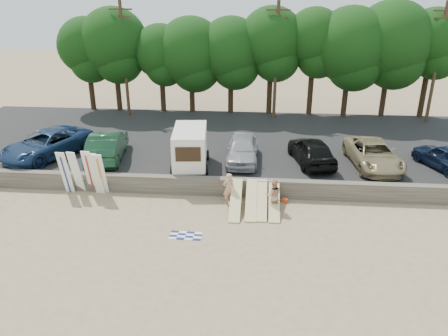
{
  "coord_description": "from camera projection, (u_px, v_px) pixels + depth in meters",
  "views": [
    {
      "loc": [
        0.98,
        -18.54,
        10.64
      ],
      "look_at": [
        -0.91,
        3.0,
        1.6
      ],
      "focal_mm": 35.0,
      "sensor_mm": 36.0,
      "label": 1
    }
  ],
  "objects": [
    {
      "name": "box_trailer",
      "position": [
        190.0,
        146.0,
        25.38
      ],
      "size": [
        2.41,
        3.87,
        2.35
      ],
      "rotation": [
        0.0,
        0.0,
        0.1
      ],
      "color": "white",
      "rests_on": "parking_lot"
    },
    {
      "name": "cooler",
      "position": [
        253.0,
        198.0,
        23.27
      ],
      "size": [
        0.43,
        0.37,
        0.32
      ],
      "primitive_type": "cube",
      "rotation": [
        0.0,
        0.0,
        0.2
      ],
      "color": "#227E3E",
      "rests_on": "ground"
    },
    {
      "name": "parking_lot",
      "position": [
        246.0,
        144.0,
        30.74
      ],
      "size": [
        44.0,
        14.5,
        0.7
      ],
      "primitive_type": "cube",
      "color": "#282828",
      "rests_on": "ground"
    },
    {
      "name": "surfboard_upright_2",
      "position": [
        90.0,
        172.0,
        23.78
      ],
      "size": [
        0.53,
        0.6,
        2.56
      ],
      "primitive_type": "cube",
      "rotation": [
        0.2,
        0.0,
        -0.06
      ],
      "color": "white",
      "rests_on": "ground"
    },
    {
      "name": "car_3",
      "position": [
        311.0,
        150.0,
        26.19
      ],
      "size": [
        2.9,
        5.06,
        1.62
      ],
      "primitive_type": "imported",
      "rotation": [
        0.0,
        0.0,
        3.36
      ],
      "color": "black",
      "rests_on": "parking_lot"
    },
    {
      "name": "surfboard_upright_3",
      "position": [
        96.0,
        174.0,
        23.53
      ],
      "size": [
        0.54,
        0.64,
        2.55
      ],
      "primitive_type": "cube",
      "rotation": [
        0.21,
        0.0,
        -0.06
      ],
      "color": "white",
      "rests_on": "ground"
    },
    {
      "name": "surfboard_upright_0",
      "position": [
        65.0,
        173.0,
        23.67
      ],
      "size": [
        0.53,
        0.65,
        2.55
      ],
      "primitive_type": "cube",
      "rotation": [
        0.22,
        0.0,
        -0.06
      ],
      "color": "white",
      "rests_on": "ground"
    },
    {
      "name": "surfboard_upright_1",
      "position": [
        76.0,
        172.0,
        23.77
      ],
      "size": [
        0.61,
        0.76,
        2.54
      ],
      "primitive_type": "cube",
      "rotation": [
        0.24,
        0.0,
        -0.17
      ],
      "color": "white",
      "rests_on": "ground"
    },
    {
      "name": "car_4",
      "position": [
        373.0,
        154.0,
        25.78
      ],
      "size": [
        2.98,
        5.57,
        1.49
      ],
      "primitive_type": "imported",
      "rotation": [
        0.0,
        0.0,
        0.1
      ],
      "color": "#92825D",
      "rests_on": "parking_lot"
    },
    {
      "name": "ground",
      "position": [
        237.0,
        223.0,
        21.22
      ],
      "size": [
        120.0,
        120.0,
        0.0
      ],
      "primitive_type": "plane",
      "color": "tan",
      "rests_on": "ground"
    },
    {
      "name": "car_0",
      "position": [
        47.0,
        144.0,
        27.18
      ],
      "size": [
        5.0,
        6.61,
        1.67
      ],
      "primitive_type": "imported",
      "rotation": [
        0.0,
        0.0,
        -0.43
      ],
      "color": "navy",
      "rests_on": "parking_lot"
    },
    {
      "name": "beachgoer_b",
      "position": [
        273.0,
        195.0,
        22.08
      ],
      "size": [
        0.9,
        0.74,
        1.71
      ],
      "primitive_type": "imported",
      "rotation": [
        0.0,
        0.0,
        3.26
      ],
      "color": "tan",
      "rests_on": "ground"
    },
    {
      "name": "surfboard_low_0",
      "position": [
        236.0,
        200.0,
        22.21
      ],
      "size": [
        0.56,
        2.83,
        1.14
      ],
      "primitive_type": "cube",
      "rotation": [
        0.37,
        0.0,
        0.0
      ],
      "color": "beige",
      "rests_on": "ground"
    },
    {
      "name": "beachgoer_a",
      "position": [
        229.0,
        189.0,
        22.76
      ],
      "size": [
        0.74,
        0.63,
        1.73
      ],
      "primitive_type": "imported",
      "rotation": [
        0.0,
        0.0,
        3.54
      ],
      "color": "tan",
      "rests_on": "ground"
    },
    {
      "name": "treeline",
      "position": [
        262.0,
        44.0,
        34.81
      ],
      "size": [
        32.3,
        6.51,
        9.11
      ],
      "color": "#382616",
      "rests_on": "parking_lot"
    },
    {
      "name": "surfboard_low_1",
      "position": [
        251.0,
        200.0,
        22.31
      ],
      "size": [
        0.56,
        2.85,
        1.08
      ],
      "primitive_type": "cube",
      "rotation": [
        0.34,
        0.0,
        0.0
      ],
      "color": "beige",
      "rests_on": "ground"
    },
    {
      "name": "car_2",
      "position": [
        243.0,
        149.0,
        26.46
      ],
      "size": [
        1.85,
        4.59,
        1.56
      ],
      "primitive_type": "imported",
      "rotation": [
        0.0,
        0.0,
        0.0
      ],
      "color": "#A2A3A8",
      "rests_on": "parking_lot"
    },
    {
      "name": "car_5",
      "position": [
        446.0,
        157.0,
        25.4
      ],
      "size": [
        3.23,
        4.63,
        1.46
      ],
      "primitive_type": "imported",
      "rotation": [
        0.0,
        0.0,
        3.53
      ],
      "color": "black",
      "rests_on": "parking_lot"
    },
    {
      "name": "gear_bag",
      "position": [
        285.0,
        200.0,
        23.19
      ],
      "size": [
        0.32,
        0.28,
        0.22
      ],
      "primitive_type": "cube",
      "rotation": [
        0.0,
        0.0,
        -0.1
      ],
      "color": "#C54917",
      "rests_on": "ground"
    },
    {
      "name": "surfboard_upright_4",
      "position": [
        101.0,
        174.0,
        23.53
      ],
      "size": [
        0.55,
        0.81,
        2.52
      ],
      "primitive_type": "cube",
      "rotation": [
        0.28,
        0.0,
        0.07
      ],
      "color": "white",
      "rests_on": "ground"
    },
    {
      "name": "beach_towel",
      "position": [
        186.0,
        236.0,
        20.1
      ],
      "size": [
        1.54,
        1.54,
        0.0
      ],
      "primitive_type": "plane",
      "rotation": [
        0.0,
        0.0,
        -0.03
      ],
      "color": "white",
      "rests_on": "ground"
    },
    {
      "name": "seawall",
      "position": [
        241.0,
        187.0,
        23.78
      ],
      "size": [
        44.0,
        0.5,
        1.0
      ],
      "primitive_type": "cube",
      "color": "#6B6356",
      "rests_on": "ground"
    },
    {
      "name": "utility_poles",
      "position": [
        276.0,
        59.0,
        33.67
      ],
      "size": [
        25.8,
        0.26,
        9.0
      ],
      "color": "#473321",
      "rests_on": "parking_lot"
    },
    {
      "name": "car_1",
      "position": [
        107.0,
        146.0,
        26.81
      ],
      "size": [
        2.59,
        5.46,
        1.73
      ],
      "primitive_type": "imported",
      "rotation": [
        0.0,
        0.0,
        3.29
      ],
      "color": "#143920",
      "rests_on": "parking_lot"
    },
    {
      "name": "surfboard_low_2",
      "position": [
        262.0,
        200.0,
        22.33
      ],
      "size": [
        0.56,
        2.86,
        1.05
      ],
      "primitive_type": "cube",
      "rotation": [
        0.33,
        0.0,
        0.0
      ],
      "color": "beige",
      "rests_on": "ground"
    },
    {
      "name": "surfboard_low_3",
      "position": [
        274.0,
        201.0,
        22.25
      ],
      "size": [
        0.56,
        2.87,
        1.02
      ],
      "primitive_type": "cube",
      "rotation": [
        0.32,
        0.0,
        0.0
      ],
      "color": "beige",
      "rests_on": "ground"
    }
  ]
}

